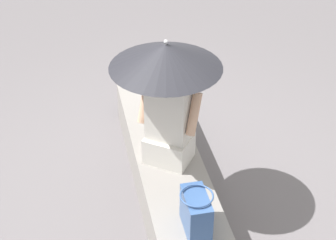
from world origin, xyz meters
The scene contains 5 objects.
ground_plane centered at (0.00, 0.00, 0.00)m, with size 14.00×14.00×0.00m, color #605B5E.
stone_bench centered at (0.00, 0.00, 0.20)m, with size 2.36×0.51×0.41m, color gray.
person_seated centered at (0.08, 0.00, 0.80)m, with size 0.44×0.50×0.90m.
parasol centered at (0.09, -0.03, 1.34)m, with size 0.81×0.81×1.05m.
handbag_black centered at (0.86, 0.02, 0.56)m, with size 0.30×0.23×0.31m.
Camera 1 is at (3.38, -0.70, 3.10)m, focal length 57.86 mm.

